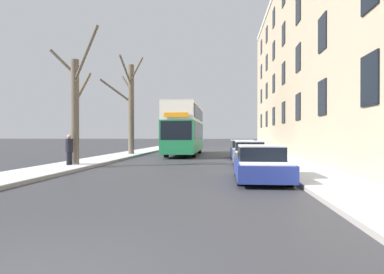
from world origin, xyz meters
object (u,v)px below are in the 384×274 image
bare_tree_left_1 (130,105)px  pedestrian_left_sidewalk (69,150)px  double_decker_bus (185,127)px  bare_tree_left_0 (76,106)px  parked_car_1 (249,154)px  parked_car_0 (261,164)px  parked_car_2 (243,150)px

bare_tree_left_1 → pedestrian_left_sidewalk: bare_tree_left_1 is taller
double_decker_bus → pedestrian_left_sidewalk: size_ratio=6.14×
bare_tree_left_0 → parked_car_1: bare_tree_left_0 is taller
bare_tree_left_1 → double_decker_bus: bearing=15.3°
bare_tree_left_1 → double_decker_bus: (4.42, 1.21, -1.79)m
parked_car_1 → bare_tree_left_0: bearing=-172.6°
double_decker_bus → parked_car_0: bearing=-73.7°
parked_car_2 → pedestrian_left_sidewalk: (-9.38, -7.92, 0.33)m
parked_car_2 → pedestrian_left_sidewalk: size_ratio=2.42×
bare_tree_left_1 → parked_car_2: size_ratio=1.92×
parked_car_0 → parked_car_2: size_ratio=1.05×
bare_tree_left_1 → double_decker_bus: bare_tree_left_1 is taller
bare_tree_left_1 → bare_tree_left_0: bearing=-90.8°
parked_car_0 → pedestrian_left_sidewalk: pedestrian_left_sidewalk is taller
bare_tree_left_1 → parked_car_0: bare_tree_left_1 is taller
parked_car_1 → pedestrian_left_sidewalk: 9.55m
bare_tree_left_1 → pedestrian_left_sidewalk: size_ratio=4.64×
parked_car_2 → pedestrian_left_sidewalk: bearing=-139.8°
bare_tree_left_0 → parked_car_0: bare_tree_left_0 is taller
pedestrian_left_sidewalk → bare_tree_left_1: bearing=13.6°
bare_tree_left_1 → parked_car_0: size_ratio=1.82×
parked_car_2 → bare_tree_left_1: bearing=162.6°
pedestrian_left_sidewalk → parked_car_1: bearing=-64.3°
double_decker_bus → parked_car_1: (4.71, -10.22, -1.76)m
bare_tree_left_0 → pedestrian_left_sidewalk: bearing=-99.8°
double_decker_bus → pedestrian_left_sidewalk: bearing=-111.3°
bare_tree_left_0 → bare_tree_left_1: 10.26m
parked_car_2 → parked_car_0: bearing=-90.0°
parked_car_0 → pedestrian_left_sidewalk: 10.25m
bare_tree_left_1 → parked_car_0: bearing=-58.5°
parked_car_0 → parked_car_1: bearing=90.0°
bare_tree_left_1 → pedestrian_left_sidewalk: bearing=-91.3°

